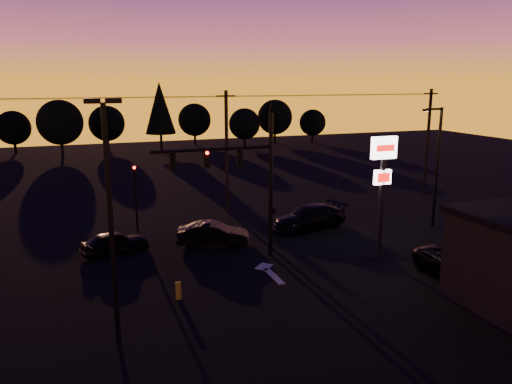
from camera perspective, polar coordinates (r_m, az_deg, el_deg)
ground at (r=24.66m, az=1.85°, el=-10.58°), size 120.00×120.00×0.00m
lane_arrow at (r=26.26m, az=1.50°, el=-9.06°), size 1.20×3.10×0.01m
traffic_signal_mast at (r=26.79m, az=-1.46°, el=2.37°), size 6.79×0.52×8.58m
secondary_signal at (r=33.37m, az=-13.64°, el=0.46°), size 0.30×0.31×4.35m
parking_lot_light at (r=18.56m, az=-16.36°, el=-1.78°), size 1.25×0.30×9.14m
pylon_sign at (r=27.74m, az=14.28°, el=2.29°), size 1.50×0.28×6.80m
streetlight at (r=35.12m, az=19.92°, el=3.24°), size 1.55×0.35×8.00m
utility_pole_1 at (r=36.89m, az=-3.37°, el=4.67°), size 1.40×0.26×9.00m
utility_pole_2 at (r=45.43m, az=19.02°, el=5.53°), size 1.40×0.26×9.00m
power_wires at (r=36.55m, az=-3.45°, el=10.86°), size 36.00×1.22×0.07m
bollard at (r=23.33m, az=-8.85°, el=-11.06°), size 0.27×0.27×0.80m
tree_1 at (r=74.62m, az=-26.00°, el=6.61°), size 4.54×4.54×5.71m
tree_2 at (r=69.20m, az=-21.49°, el=7.41°), size 5.77×5.78×7.26m
tree_3 at (r=73.36m, az=-16.69°, el=7.52°), size 4.95×4.95×6.22m
tree_4 at (r=71.02m, az=-10.93°, el=9.43°), size 4.18×4.18×9.50m
tree_5 at (r=77.23m, az=-7.04°, el=8.19°), size 4.95×4.95×6.22m
tree_6 at (r=73.15m, az=-1.32°, el=7.78°), size 4.54×4.54×5.71m
tree_7 at (r=78.01m, az=2.17°, el=8.55°), size 5.36×5.36×6.74m
tree_8 at (r=79.65m, az=6.48°, el=7.89°), size 4.12×4.12×5.19m
car_left at (r=29.76m, az=-15.81°, el=-5.57°), size 4.12×2.56×1.31m
car_mid at (r=30.08m, az=-4.92°, el=-4.82°), size 4.53×2.85×1.41m
car_right at (r=33.54m, az=6.15°, el=-2.87°), size 5.69×3.39×1.54m
suv_parked at (r=26.91m, az=22.93°, el=-7.83°), size 2.81×5.62×1.53m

